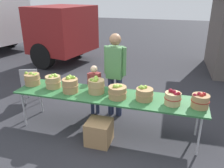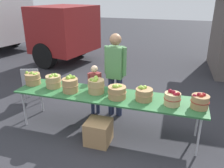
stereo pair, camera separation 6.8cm
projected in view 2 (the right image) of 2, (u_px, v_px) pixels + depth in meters
name	position (u px, v px, depth m)	size (l,w,h in m)	color
ground_plane	(107.00, 130.00, 4.54)	(40.00, 40.00, 0.00)	#2D2D33
market_table	(107.00, 96.00, 4.28)	(3.50, 0.76, 0.75)	#2D6B38
apple_basket_green_0	(33.00, 78.00, 4.72)	(0.32, 0.32, 0.27)	#A87F51
apple_basket_green_1	(54.00, 81.00, 4.57)	(0.31, 0.31, 0.27)	tan
apple_basket_green_2	(70.00, 85.00, 4.35)	(0.31, 0.31, 0.32)	#A87F51
apple_basket_green_3	(96.00, 86.00, 4.32)	(0.32, 0.32, 0.31)	tan
apple_basket_green_4	(117.00, 92.00, 4.10)	(0.34, 0.34, 0.27)	#A87F51
apple_basket_green_5	(144.00, 94.00, 4.03)	(0.32, 0.32, 0.26)	#A87F51
apple_basket_red_0	(172.00, 98.00, 3.85)	(0.29, 0.29, 0.27)	tan
apple_basket_red_1	(200.00, 101.00, 3.74)	(0.30, 0.30, 0.27)	#A87F51
vendor_adult	(115.00, 69.00, 4.73)	(0.47, 0.25, 1.77)	#262D4C
child_customer	(95.00, 86.00, 4.93)	(0.27, 0.22, 1.10)	#262D4C
folding_chair	(32.00, 82.00, 5.56)	(0.52, 0.52, 0.86)	#99999E
produce_crate	(98.00, 132.00, 4.10)	(0.42, 0.42, 0.42)	#A87F51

